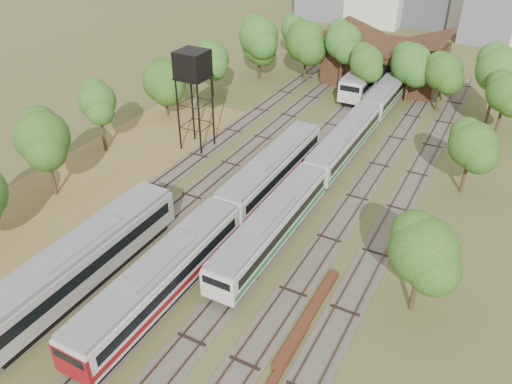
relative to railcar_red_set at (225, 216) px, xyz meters
The scene contains 14 objects.
ground 14.43m from the railcar_red_set, 81.96° to the right, with size 240.00×240.00×0.00m, color #475123.
dry_grass_patch 17.25m from the railcar_red_set, 158.92° to the right, with size 14.00×60.00×0.04m, color brown.
tracks 11.07m from the railcar_red_set, 82.98° to the left, with size 24.60×80.00×0.19m.
railcar_red_set is the anchor object (origin of this frame).
railcar_green_set 18.65m from the railcar_red_set, 77.62° to the left, with size 2.71×52.07×3.34m.
railcar_rear 38.90m from the railcar_red_set, 90.00° to the left, with size 3.15×16.08×3.90m.
old_grey_coach 11.81m from the railcar_red_set, 120.55° to the right, with size 3.17×18.00×3.92m.
water_tower 18.53m from the railcar_red_set, 131.97° to the left, with size 3.16×3.16×10.93m.
rail_pile_near 11.56m from the railcar_red_set, 28.94° to the right, with size 0.68×10.22×0.34m, color #5B2D1A.
rail_pile_far 14.62m from the railcar_red_set, 45.36° to the right, with size 0.50×8.07×0.26m, color #5B2D1A.
maintenance_shed 43.84m from the railcar_red_set, 88.69° to the left, with size 16.45×11.55×7.58m.
tree_band_left 21.92m from the railcar_red_set, 145.97° to the left, with size 8.68×76.69×8.50m.
tree_band_far 36.87m from the railcar_red_set, 91.20° to the left, with size 38.30×9.47×9.47m.
tree_band_right 22.55m from the railcar_red_set, 41.10° to the left, with size 6.49×36.95×7.71m.
Camera 1 is at (16.44, -14.71, 25.76)m, focal length 35.00 mm.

